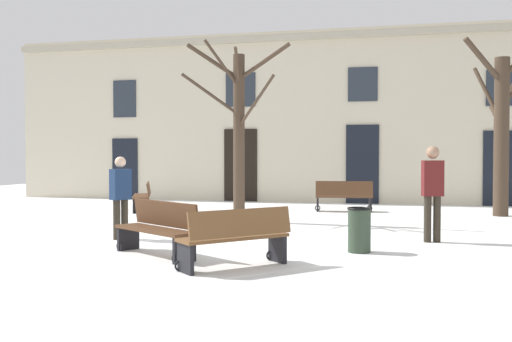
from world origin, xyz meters
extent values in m
plane|color=white|center=(0.00, 0.00, 0.00)|extent=(35.18, 35.18, 0.00)
cube|color=beige|center=(0.00, 8.77, 3.02)|extent=(21.99, 0.40, 6.04)
cube|color=#B1A993|center=(0.00, 8.52, 5.79)|extent=(21.99, 0.30, 0.24)
cube|color=black|center=(-6.70, 8.55, 1.15)|extent=(1.01, 0.08, 2.29)
cube|color=#262D38|center=(-6.70, 8.55, 3.79)|extent=(0.91, 0.06, 1.39)
cube|color=black|center=(-2.18, 8.55, 1.30)|extent=(1.21, 0.08, 2.60)
cube|color=#262D38|center=(-2.18, 8.55, 4.01)|extent=(1.09, 0.06, 1.22)
cube|color=black|center=(2.14, 8.55, 1.35)|extent=(1.11, 0.08, 2.70)
cube|color=#262D38|center=(2.14, 8.55, 4.09)|extent=(1.00, 0.06, 1.16)
cube|color=black|center=(6.68, 8.55, 1.23)|extent=(1.29, 0.08, 2.46)
cube|color=#262D38|center=(6.68, 8.55, 3.85)|extent=(1.16, 0.06, 1.18)
cylinder|color=#423326|center=(-0.60, 2.39, 2.08)|extent=(0.29, 0.29, 4.17)
cylinder|color=#423326|center=(-0.07, 1.94, 2.94)|extent=(1.14, 0.97, 1.19)
cylinder|color=#423326|center=(-1.24, 2.11, 3.16)|extent=(1.37, 0.65, 1.04)
cylinder|color=#423326|center=(-0.91, 1.99, 3.88)|extent=(0.72, 0.87, 1.11)
cylinder|color=#423326|center=(-1.19, 2.17, 3.97)|extent=(1.28, 0.55, 0.90)
cylinder|color=#423326|center=(-0.55, 2.07, 3.83)|extent=(0.16, 0.70, 0.85)
cylinder|color=#423326|center=(0.07, 2.24, 3.94)|extent=(1.40, 0.41, 0.85)
cylinder|color=#423326|center=(6.03, 5.31, 2.16)|extent=(0.40, 0.40, 4.32)
cylinder|color=#423326|center=(5.99, 5.96, 2.76)|extent=(0.18, 1.35, 0.73)
cylinder|color=#423326|center=(6.32, 5.54, 3.39)|extent=(0.71, 0.59, 1.07)
cylinder|color=#423326|center=(5.51, 5.00, 4.19)|extent=(1.20, 0.81, 1.24)
cylinder|color=#423326|center=(5.72, 5.66, 3.33)|extent=(0.76, 0.84, 1.66)
cylinder|color=#423326|center=(6.28, 5.65, 3.33)|extent=(0.67, 0.84, 1.05)
cylinder|color=#2D3D2D|center=(2.58, -1.51, 0.37)|extent=(0.39, 0.39, 0.74)
torus|color=black|center=(2.58, -1.51, 0.75)|extent=(0.42, 0.42, 0.04)
cube|color=#51331E|center=(-4.20, 4.51, 0.44)|extent=(1.16, 1.91, 0.05)
cube|color=#51331E|center=(-4.00, 4.59, 0.66)|extent=(0.81, 1.76, 0.37)
cube|color=black|center=(-4.54, 5.31, 0.22)|extent=(0.42, 0.22, 0.44)
torus|color=black|center=(-4.71, 5.24, 0.08)|extent=(0.09, 0.17, 0.17)
cube|color=black|center=(-3.86, 3.70, 0.22)|extent=(0.42, 0.22, 0.44)
torus|color=black|center=(-4.04, 3.63, 0.08)|extent=(0.09, 0.17, 0.17)
cube|color=#51331E|center=(1.75, 5.61, 0.44)|extent=(1.70, 0.64, 0.05)
cube|color=#51331E|center=(1.77, 5.42, 0.69)|extent=(1.66, 0.31, 0.43)
cube|color=black|center=(2.51, 5.71, 0.22)|extent=(0.11, 0.40, 0.44)
torus|color=black|center=(2.49, 5.88, 0.08)|extent=(0.17, 0.05, 0.17)
cube|color=black|center=(0.99, 5.52, 0.22)|extent=(0.11, 0.40, 0.44)
torus|color=black|center=(0.96, 5.68, 0.08)|extent=(0.17, 0.05, 0.17)
cube|color=#51331E|center=(-0.69, -2.66, 0.43)|extent=(1.74, 1.37, 0.05)
cube|color=#51331E|center=(-0.58, -2.49, 0.69)|extent=(1.54, 1.06, 0.43)
cube|color=black|center=(-1.39, -2.20, 0.22)|extent=(0.28, 0.38, 0.43)
torus|color=black|center=(-1.49, -2.35, 0.08)|extent=(0.16, 0.12, 0.17)
cube|color=black|center=(0.00, -3.12, 0.22)|extent=(0.28, 0.38, 0.43)
torus|color=black|center=(-0.09, -3.27, 0.08)|extent=(0.16, 0.12, 0.17)
cube|color=brown|center=(0.84, -3.29, 0.45)|extent=(1.52, 1.55, 0.05)
cube|color=brown|center=(1.00, -3.44, 0.69)|extent=(1.26, 1.30, 0.40)
cube|color=black|center=(1.39, -2.72, 0.22)|extent=(0.35, 0.34, 0.45)
torus|color=black|center=(1.25, -2.59, 0.08)|extent=(0.14, 0.14, 0.17)
cube|color=black|center=(0.29, -3.86, 0.22)|extent=(0.35, 0.34, 0.45)
torus|color=black|center=(0.16, -3.73, 0.08)|extent=(0.14, 0.14, 0.17)
cylinder|color=#2D271E|center=(3.97, -0.01, 0.44)|extent=(0.14, 0.14, 0.89)
cylinder|color=#2D271E|center=(3.79, -0.06, 0.44)|extent=(0.14, 0.14, 0.89)
cube|color=#591919|center=(3.88, -0.03, 1.23)|extent=(0.42, 0.30, 0.68)
sphere|color=#9E755B|center=(3.88, -0.03, 1.72)|extent=(0.24, 0.24, 0.24)
cylinder|color=#2D271E|center=(-2.06, -0.97, 0.39)|extent=(0.14, 0.14, 0.79)
cylinder|color=#2D271E|center=(-2.16, -1.12, 0.39)|extent=(0.14, 0.14, 0.79)
cube|color=navy|center=(-2.11, -1.04, 1.09)|extent=(0.38, 0.44, 0.61)
sphere|color=beige|center=(-2.11, -1.04, 1.53)|extent=(0.22, 0.22, 0.22)
camera|label=1|loc=(3.11, -11.49, 1.67)|focal=40.39mm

